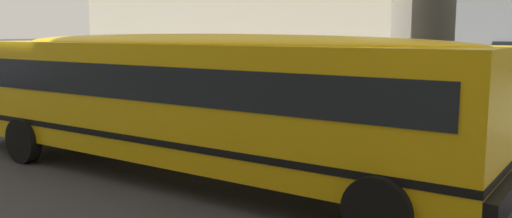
% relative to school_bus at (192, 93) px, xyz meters
% --- Properties ---
extents(ground_plane, '(400.00, 400.00, 0.00)m').
position_rel_school_bus_xyz_m(ground_plane, '(-0.43, 1.58, -1.63)').
color(ground_plane, '#38383D').
extents(sidewalk_far, '(120.00, 3.00, 0.01)m').
position_rel_school_bus_xyz_m(sidewalk_far, '(-0.43, 9.73, -1.62)').
color(sidewalk_far, gray).
rests_on(sidewalk_far, ground_plane).
extents(lane_centreline, '(110.00, 0.16, 0.01)m').
position_rel_school_bus_xyz_m(lane_centreline, '(-0.43, 1.58, -1.63)').
color(lane_centreline, silver).
rests_on(lane_centreline, ground_plane).
extents(school_bus, '(12.26, 2.90, 2.74)m').
position_rel_school_bus_xyz_m(school_bus, '(0.00, 0.00, 0.00)').
color(school_bus, yellow).
rests_on(school_bus, ground_plane).
extents(parked_car_black_mid_block, '(3.92, 1.91, 1.64)m').
position_rel_school_bus_xyz_m(parked_car_black_mid_block, '(-15.70, 6.82, -0.78)').
color(parked_car_black_mid_block, black).
rests_on(parked_car_black_mid_block, ground_plane).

